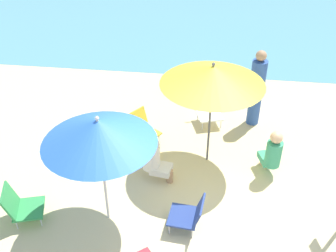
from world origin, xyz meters
TOP-DOWN VIEW (x-y plane):
  - ground_plane at (0.00, 0.00)m, footprint 40.00×40.00m
  - umbrella_blue at (-1.55, -0.12)m, footprint 1.66×1.66m
  - umbrella_yellow at (-0.03, 1.57)m, footprint 1.81×1.81m
  - beach_chair_a at (-0.08, 2.90)m, footprint 0.67×0.71m
  - beach_chair_b at (-0.23, -0.18)m, footprint 0.58×0.54m
  - beach_chair_c at (-2.91, -0.33)m, footprint 0.69×0.65m
  - beach_chair_e at (-1.37, 1.93)m, footprint 0.73×0.73m
  - person_a at (0.89, 2.97)m, footprint 0.31×0.31m
  - person_b at (-0.95, 0.90)m, footprint 0.55×0.37m
  - person_c at (1.12, 1.30)m, footprint 0.38×0.53m

SIDE VIEW (x-z plane):
  - ground_plane at x=0.00m, z-range 0.00..0.00m
  - beach_chair_a at x=-0.08m, z-range 0.01..0.59m
  - beach_chair_b at x=-0.23m, z-range 0.01..0.58m
  - beach_chair_c at x=-2.91m, z-range -0.01..0.62m
  - beach_chair_e at x=-1.37m, z-range 0.02..0.71m
  - person_b at x=-0.95m, z-range 0.00..0.95m
  - person_c at x=1.12m, z-range 0.01..0.98m
  - person_a at x=0.89m, z-range 0.01..1.70m
  - umbrella_blue at x=-1.55m, z-range 0.73..2.70m
  - umbrella_yellow at x=-0.03m, z-range 0.79..2.85m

